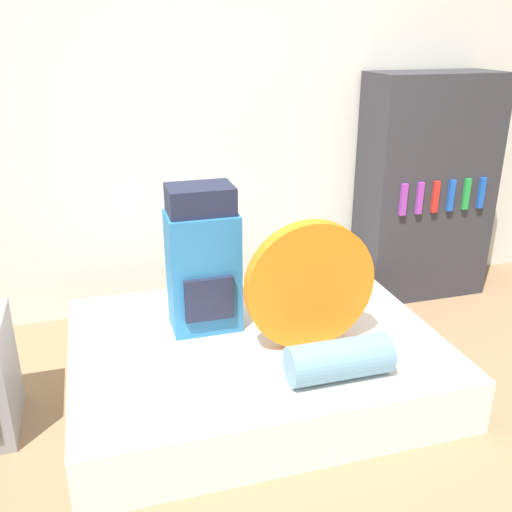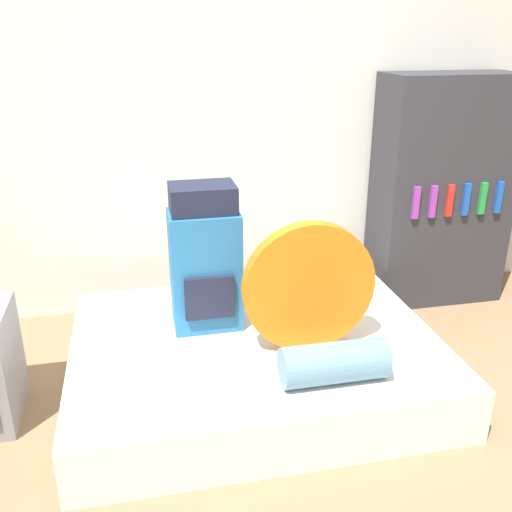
{
  "view_description": "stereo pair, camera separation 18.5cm",
  "coord_description": "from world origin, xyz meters",
  "px_view_note": "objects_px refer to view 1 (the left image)",
  "views": [
    {
      "loc": [
        -0.82,
        -1.61,
        1.77
      ],
      "look_at": [
        -0.08,
        0.89,
        0.73
      ],
      "focal_mm": 40.0,
      "sensor_mm": 36.0,
      "label": 1
    },
    {
      "loc": [
        -0.64,
        -1.66,
        1.77
      ],
      "look_at": [
        -0.08,
        0.89,
        0.73
      ],
      "focal_mm": 40.0,
      "sensor_mm": 36.0,
      "label": 2
    }
  ],
  "objects_px": {
    "sleeping_roll": "(339,360)",
    "tent_bag": "(310,285)",
    "bookshelf": "(425,188)",
    "backpack": "(203,261)"
  },
  "relations": [
    {
      "from": "bookshelf",
      "to": "backpack",
      "type": "bearing_deg",
      "value": -159.64
    },
    {
      "from": "sleeping_roll",
      "to": "bookshelf",
      "type": "height_order",
      "value": "bookshelf"
    },
    {
      "from": "backpack",
      "to": "tent_bag",
      "type": "relative_size",
      "value": 1.18
    },
    {
      "from": "backpack",
      "to": "sleeping_roll",
      "type": "height_order",
      "value": "backpack"
    },
    {
      "from": "tent_bag",
      "to": "sleeping_roll",
      "type": "distance_m",
      "value": 0.4
    },
    {
      "from": "backpack",
      "to": "sleeping_roll",
      "type": "relative_size",
      "value": 1.59
    },
    {
      "from": "sleeping_roll",
      "to": "tent_bag",
      "type": "bearing_deg",
      "value": 94.82
    },
    {
      "from": "sleeping_roll",
      "to": "backpack",
      "type": "bearing_deg",
      "value": 126.45
    },
    {
      "from": "backpack",
      "to": "sleeping_roll",
      "type": "xyz_separation_m",
      "value": [
        0.49,
        -0.66,
        -0.28
      ]
    },
    {
      "from": "backpack",
      "to": "bookshelf",
      "type": "bearing_deg",
      "value": 20.36
    }
  ]
}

